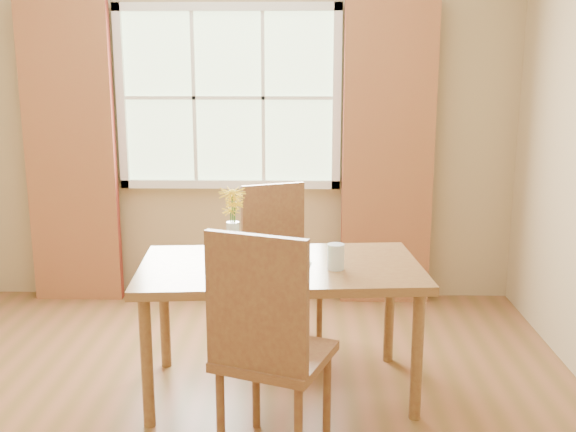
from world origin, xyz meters
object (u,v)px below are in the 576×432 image
(dining_table, at_px, (280,278))
(water_glass, at_px, (336,257))
(chair_far, at_px, (279,257))
(croissant_sandwich, at_px, (262,257))
(chair_near, at_px, (266,340))
(flower_vase, at_px, (233,213))

(dining_table, xyz_separation_m, water_glass, (0.29, -0.07, 0.14))
(dining_table, relative_size, chair_far, 1.52)
(croissant_sandwich, bearing_deg, water_glass, -24.31)
(dining_table, distance_m, chair_near, 0.71)
(croissant_sandwich, distance_m, water_glass, 0.37)
(chair_near, height_order, flower_vase, flower_vase)
(chair_far, bearing_deg, water_glass, -90.45)
(croissant_sandwich, bearing_deg, chair_near, -115.83)
(water_glass, relative_size, flower_vase, 0.35)
(dining_table, bearing_deg, chair_far, 88.26)
(chair_near, relative_size, chair_far, 1.08)
(croissant_sandwich, bearing_deg, dining_table, 22.91)
(water_glass, bearing_deg, chair_far, 112.42)
(chair_near, relative_size, flower_vase, 2.89)
(dining_table, bearing_deg, flower_vase, 139.41)
(flower_vase, bearing_deg, chair_far, 65.45)
(dining_table, xyz_separation_m, flower_vase, (-0.27, 0.19, 0.31))
(chair_far, xyz_separation_m, flower_vase, (-0.23, -0.51, 0.40))
(dining_table, height_order, croissant_sandwich, croissant_sandwich)
(dining_table, height_order, chair_near, chair_near)
(water_glass, bearing_deg, dining_table, 165.38)
(dining_table, distance_m, water_glass, 0.33)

